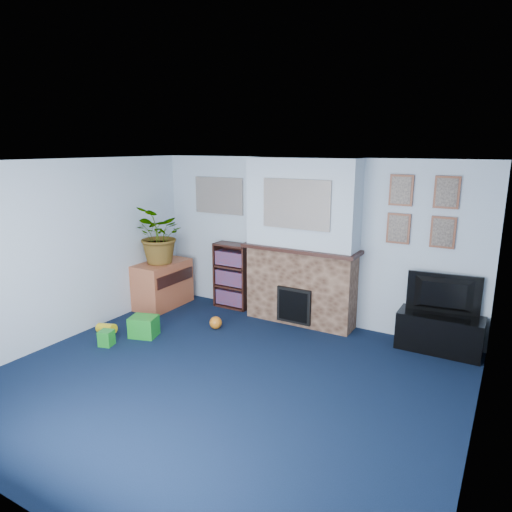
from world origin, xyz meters
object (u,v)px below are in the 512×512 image
Objects in this scene: bookshelf at (233,277)px; sideboard at (163,285)px; tv_stand at (439,334)px; television at (443,295)px.

bookshelf is 1.12× the size of sideboard.
television is at bearing 90.00° from tv_stand.
tv_stand is 1.16× the size of television.
sideboard is (-1.01, -0.53, -0.15)m from bookshelf.
bookshelf is (-3.18, 0.08, 0.28)m from tv_stand.
sideboard reaches higher than tv_stand.
bookshelf is at bearing -8.19° from television.
television is 3.19m from bookshelf.
tv_stand is 0.98× the size of bookshelf.
sideboard is (-4.19, -0.45, 0.12)m from tv_stand.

